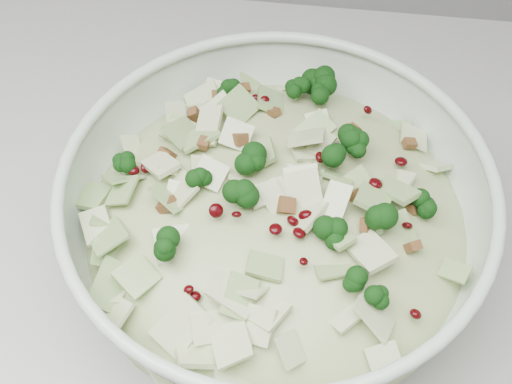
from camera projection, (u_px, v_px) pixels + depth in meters
The scene contains 2 objects.
mixing_bowl at pixel (276, 228), 0.57m from camera, with size 0.38×0.38×0.13m.
salad at pixel (276, 213), 0.55m from camera, with size 0.34×0.34×0.13m.
Camera 1 is at (-0.35, 1.29, 1.44)m, focal length 50.00 mm.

